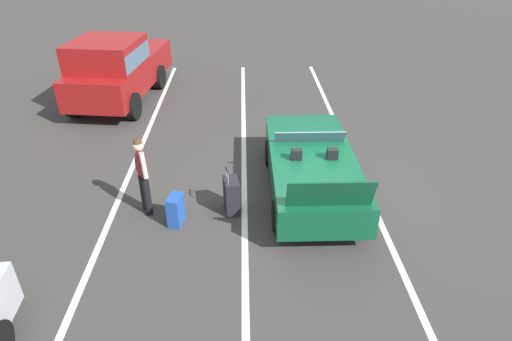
# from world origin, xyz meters

# --- Properties ---
(ground_plane) EXTENTS (80.00, 80.00, 0.00)m
(ground_plane) POSITION_xyz_m (0.00, 0.00, 0.00)
(ground_plane) COLOR #383533
(lot_line_near) EXTENTS (18.00, 0.12, 0.01)m
(lot_line_near) POSITION_xyz_m (0.00, -1.25, 0.00)
(lot_line_near) COLOR silver
(lot_line_near) RESTS_ON ground_plane
(lot_line_mid) EXTENTS (18.00, 0.12, 0.01)m
(lot_line_mid) POSITION_xyz_m (0.00, 1.45, 0.00)
(lot_line_mid) COLOR silver
(lot_line_mid) RESTS_ON ground_plane
(lot_line_far) EXTENTS (18.00, 0.12, 0.01)m
(lot_line_far) POSITION_xyz_m (0.00, 4.15, 0.00)
(lot_line_far) COLOR silver
(lot_line_far) RESTS_ON ground_plane
(convertible_car) EXTENTS (4.16, 1.85, 1.53)m
(convertible_car) POSITION_xyz_m (0.20, 0.00, 0.59)
(convertible_car) COLOR #0F4C2D
(convertible_car) RESTS_ON ground_plane
(suitcase_large_black) EXTENTS (0.52, 0.37, 0.99)m
(suitcase_large_black) POSITION_xyz_m (-0.67, 1.70, 0.37)
(suitcase_large_black) COLOR black
(suitcase_large_black) RESTS_ON ground_plane
(suitcase_medium_bright) EXTENTS (0.44, 0.33, 0.62)m
(suitcase_medium_bright) POSITION_xyz_m (-1.05, 2.79, 0.31)
(suitcase_medium_bright) COLOR #1E479E
(suitcase_medium_bright) RESTS_ON ground_plane
(traveler_person) EXTENTS (0.57, 0.36, 1.65)m
(traveler_person) POSITION_xyz_m (-0.63, 3.44, 0.93)
(traveler_person) COLOR black
(traveler_person) RESTS_ON ground_plane
(parked_pickup_truck_near) EXTENTS (5.20, 2.56, 2.10)m
(parked_pickup_truck_near) POSITION_xyz_m (5.49, 5.43, 1.11)
(parked_pickup_truck_near) COLOR maroon
(parked_pickup_truck_near) RESTS_ON ground_plane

